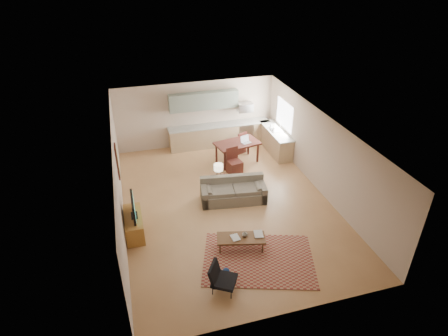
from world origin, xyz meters
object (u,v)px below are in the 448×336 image
object	(u,v)px
console_table	(219,185)
dining_table	(237,152)
coffee_table	(241,243)
armchair	(224,278)
sofa	(233,191)
tv_credenza	(134,224)

from	to	relation	value
console_table	dining_table	distance (m)	2.26
dining_table	coffee_table	bearing A→B (deg)	-117.77
armchair	dining_table	world-z (taller)	dining_table
coffee_table	dining_table	bearing A→B (deg)	87.59
console_table	armchair	bearing A→B (deg)	-100.58
sofa	dining_table	distance (m)	2.61
armchair	sofa	bearing A→B (deg)	10.73
sofa	coffee_table	size ratio (longest dim) A/B	1.66
tv_credenza	dining_table	size ratio (longest dim) A/B	0.79
dining_table	console_table	bearing A→B (deg)	-135.02
tv_credenza	dining_table	xyz separation A→B (m)	(4.13, 3.23, 0.12)
sofa	dining_table	xyz separation A→B (m)	(0.90, 2.45, 0.04)
armchair	tv_credenza	distance (m)	3.35
dining_table	armchair	bearing A→B (deg)	-121.77
coffee_table	console_table	world-z (taller)	console_table
armchair	tv_credenza	xyz separation A→B (m)	(-1.93, 2.74, -0.06)
armchair	console_table	distance (m)	4.20
coffee_table	armchair	bearing A→B (deg)	-109.48
tv_credenza	console_table	bearing A→B (deg)	25.05
armchair	console_table	bearing A→B (deg)	17.85
sofa	dining_table	size ratio (longest dim) A/B	1.33
tv_credenza	console_table	distance (m)	3.19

